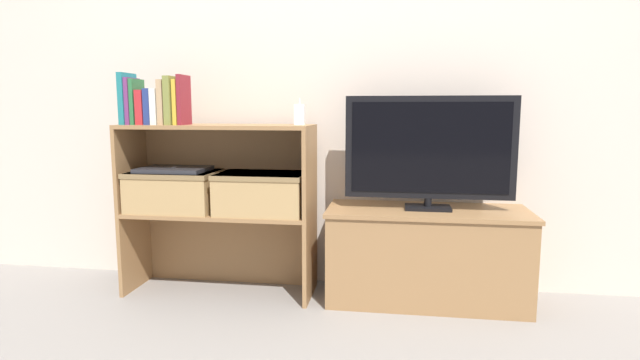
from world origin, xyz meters
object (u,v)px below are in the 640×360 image
at_px(storage_basket_left, 175,189).
at_px(book_crimson, 144,108).
at_px(tv, 430,150).
at_px(baby_monitor, 300,114).
at_px(book_ivory, 160,107).
at_px(laptop, 174,169).
at_px(book_mustard, 179,102).
at_px(book_tan, 166,103).
at_px(book_teal, 128,99).
at_px(book_navy, 152,107).
at_px(book_olive, 173,101).
at_px(book_forest, 137,102).
at_px(tv_stand, 426,255).
at_px(book_plum, 133,101).
at_px(book_maroon, 184,100).
at_px(storage_basket_right, 262,191).

bearing_deg(storage_basket_left, book_crimson, -158.21).
bearing_deg(tv, baby_monitor, -177.52).
distance_m(book_ivory, laptop, 0.32).
height_order(book_mustard, laptop, book_mustard).
distance_m(book_tan, book_mustard, 0.07).
relative_size(baby_monitor, laptop, 0.38).
bearing_deg(book_teal, book_crimson, 0.00).
bearing_deg(book_ivory, baby_monitor, 5.21).
bearing_deg(book_navy, book_olive, 0.00).
bearing_deg(book_forest, book_mustard, 0.00).
height_order(book_teal, book_olive, book_teal).
relative_size(tv, laptop, 2.37).
bearing_deg(tv_stand, book_tan, -175.91).
height_order(book_navy, book_ivory, book_navy).
distance_m(book_plum, book_maroon, 0.27).
bearing_deg(book_plum, laptop, 14.95).
bearing_deg(baby_monitor, storage_basket_right, -175.53).
height_order(storage_basket_left, storage_basket_right, same).
bearing_deg(book_forest, storage_basket_right, 4.45).
xyz_separation_m(tv_stand, book_forest, (-1.44, -0.09, 0.75)).
bearing_deg(book_mustard, book_navy, -180.00).
bearing_deg(book_navy, book_crimson, 180.00).
bearing_deg(baby_monitor, storage_basket_left, -178.69).
relative_size(tv, book_mustard, 3.68).
height_order(tv, storage_basket_right, tv).
distance_m(book_olive, storage_basket_left, 0.45).
xyz_separation_m(book_teal, book_mustard, (0.27, 0.00, -0.02)).
bearing_deg(tv_stand, book_ivory, -176.02).
relative_size(book_tan, storage_basket_right, 0.50).
xyz_separation_m(book_forest, book_navy, (0.08, -0.00, -0.02)).
bearing_deg(storage_basket_right, book_forest, -175.55).
xyz_separation_m(storage_basket_left, laptop, (0.00, 0.00, 0.10)).
bearing_deg(book_forest, storage_basket_left, 17.04).
relative_size(tv, baby_monitor, 6.16).
relative_size(book_mustard, storage_basket_left, 0.50).
height_order(book_tan, book_maroon, book_maroon).
bearing_deg(book_ivory, book_maroon, 0.00).
bearing_deg(storage_basket_right, book_mustard, -173.07).
height_order(book_teal, book_tan, book_teal).
bearing_deg(storage_basket_left, tv_stand, 1.95).
height_order(baby_monitor, storage_basket_left, baby_monitor).
xyz_separation_m(book_tan, storage_basket_left, (0.00, 0.05, -0.44)).
relative_size(book_ivory, book_olive, 0.74).
distance_m(book_tan, book_olive, 0.04).
relative_size(book_teal, book_plum, 1.11).
relative_size(book_plum, book_olive, 0.98).
relative_size(book_maroon, baby_monitor, 1.85).
height_order(book_crimson, book_navy, book_navy).
height_order(tv_stand, book_ivory, book_ivory).
bearing_deg(tv, book_tan, -175.98).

